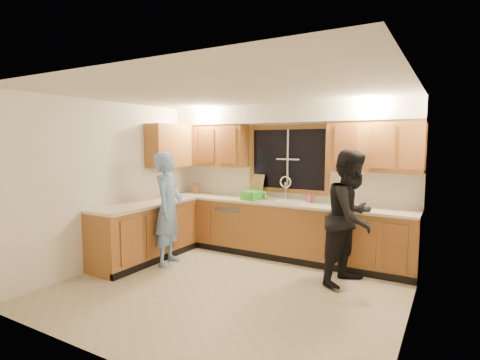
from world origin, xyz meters
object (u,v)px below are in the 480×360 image
man (168,209)px  sink (281,205)px  dish_crate (253,196)px  bowl (351,206)px  soap_bottle (309,197)px  dishwasher (236,226)px  woman (351,217)px  stove (118,240)px  knife_block (197,188)px

man → sink: bearing=-67.7°
dish_crate → bowl: bearing=1.6°
soap_bottle → bowl: size_ratio=0.77×
sink → soap_bottle: bearing=17.2°
dish_crate → soap_bottle: 0.92m
dishwasher → dish_crate: size_ratio=2.51×
dishwasher → bowl: size_ratio=3.61×
soap_bottle → bowl: (0.71, -0.20, -0.06)m
dishwasher → man: size_ratio=0.47×
dishwasher → soap_bottle: soap_bottle is taller
woman → sink: bearing=79.8°
dish_crate → stove: bearing=-128.3°
dish_crate → bowl: (1.60, 0.04, -0.05)m
sink → bowl: sink is taller
knife_block → bowl: (2.91, -0.14, -0.07)m
dishwasher → soap_bottle: size_ratio=4.68×
woman → stove: bearing=127.0°
man → dish_crate: (0.89, 1.12, 0.13)m
sink → man: 1.82m
stove → dish_crate: bearing=51.7°
sink → stove: bearing=-134.6°
man → soap_bottle: 2.25m
stove → dish_crate: 2.25m
soap_bottle → bowl: bearing=-16.0°
sink → dishwasher: 0.96m
woman → soap_bottle: size_ratio=10.23×
knife_block → dishwasher: bearing=-35.3°
stove → soap_bottle: bearing=41.2°
man → dish_crate: 1.43m
man → stove: bearing=121.3°
stove → woman: 3.35m
knife_block → soap_bottle: bearing=-28.1°
sink → man: (-1.33, -1.23, 0.01)m
sink → bowl: size_ratio=3.79×
knife_block → stove: bearing=-120.9°
dish_crate → bowl: 1.60m
woman → knife_block: bearing=92.9°
knife_block → bowl: bearing=-32.5°
knife_block → dish_crate: (1.31, -0.19, -0.02)m
sink → knife_block: (-1.76, 0.07, 0.15)m
sink → dishwasher: bearing=-179.0°
sink → dish_crate: (-0.45, -0.11, 0.13)m
woman → bowl: 0.60m
dishwasher → soap_bottle: (1.29, 0.15, 0.60)m
woman → dish_crate: woman is taller
stove → soap_bottle: (2.24, 1.96, 0.56)m
sink → soap_bottle: 0.48m
dishwasher → stove: stove is taller
stove → soap_bottle: 3.03m
stove → bowl: bearing=30.7°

